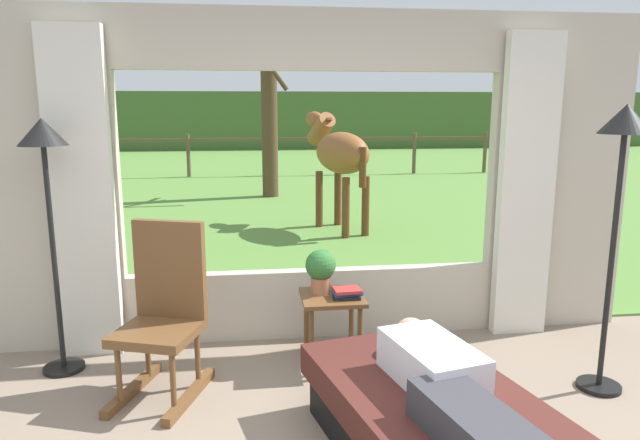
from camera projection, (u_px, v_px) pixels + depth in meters
back_wall_with_window at (313, 183)px, 4.47m from camera, size 5.20×0.12×2.55m
curtain_panel_left at (82, 197)px, 4.14m from camera, size 0.44×0.10×2.40m
curtain_panel_right at (526, 188)px, 4.55m from camera, size 0.44×0.10×2.40m
outdoor_pasture_lawn at (266, 175)px, 15.32m from camera, size 36.00×21.68×0.02m
distant_hill_ridge at (258, 120)px, 24.66m from camera, size 36.00×2.00×2.40m
recliner_sofa at (438, 433)px, 2.91m from camera, size 1.27×1.86×0.42m
reclining_person at (444, 382)px, 2.80m from camera, size 0.47×1.43×0.22m
rocking_chair at (164, 311)px, 3.70m from camera, size 0.66×0.79×1.12m
side_table at (332, 308)px, 4.10m from camera, size 0.44×0.44×0.52m
potted_plant at (320, 269)px, 4.10m from camera, size 0.22×0.22×0.32m
book_stack at (347, 293)px, 4.03m from camera, size 0.22×0.17×0.07m
floor_lamp_left at (46, 170)px, 3.81m from camera, size 0.32×0.32×1.77m
floor_lamp_right at (622, 163)px, 3.53m from camera, size 0.32×0.32×1.86m
horse at (339, 154)px, 8.36m from camera, size 0.93×1.81×1.73m
pasture_tree at (270, 116)px, 11.41m from camera, size 1.02×1.10×3.29m
pasture_fence_line at (266, 148)px, 15.02m from camera, size 16.10×0.10×1.10m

